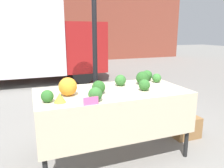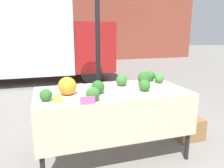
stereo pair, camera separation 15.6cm
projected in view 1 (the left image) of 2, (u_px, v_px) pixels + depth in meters
The scene contains 17 objects.
ground_plane at pixel (112, 153), 2.84m from camera, with size 40.00×40.00×0.00m, color gray.
building_facade at pixel (44, 11), 11.06m from camera, with size 16.00×0.60×5.19m.
tent_pole at pixel (95, 60), 3.25m from camera, with size 0.07×0.07×2.28m.
parked_truck at pixel (11, 41), 6.44m from camera, with size 5.12×1.88×2.43m.
market_table at pixel (114, 100), 2.60m from camera, with size 1.82×0.90×0.85m.
orange_cauliflower at pixel (68, 87), 2.40m from camera, with size 0.20×0.20×0.20m.
romanesco_head at pixel (60, 98), 2.18m from camera, with size 0.12×0.12×0.10m.
broccoli_head_0 at pixel (99, 87), 2.48m from camera, with size 0.15×0.15×0.15m.
broccoli_head_1 at pixel (157, 78), 3.05m from camera, with size 0.13×0.13×0.13m.
broccoli_head_2 at pixel (143, 78), 2.93m from camera, with size 0.18×0.18×0.18m.
broccoli_head_3 at pixel (144, 85), 2.62m from camera, with size 0.14×0.14×0.14m.
broccoli_head_4 at pixel (95, 94), 2.22m from camera, with size 0.15×0.15×0.15m.
broccoli_head_5 at pixel (147, 75), 3.17m from camera, with size 0.15×0.15×0.15m.
broccoli_head_6 at pixel (120, 80), 2.86m from camera, with size 0.15×0.15×0.15m.
broccoli_head_7 at pixel (47, 96), 2.18m from camera, with size 0.13×0.13×0.13m.
price_sign at pixel (91, 101), 2.11m from camera, with size 0.15×0.01×0.08m.
produce_crate at pixel (183, 126), 3.31m from camera, with size 0.39×0.38×0.31m.
Camera 1 is at (-0.90, -2.39, 1.54)m, focal length 35.00 mm.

